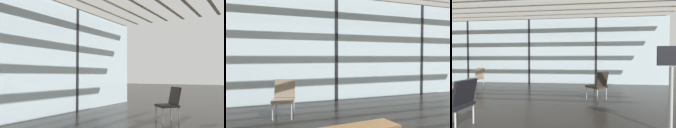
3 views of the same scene
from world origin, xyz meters
The scene contains 2 objects.
window_mullion_2 centered at (3.50, 5.20, 1.69)m, with size 0.10×0.12×3.39m, color black.
lounge_chair_1 centered at (3.27, 1.95, 0.49)m, with size 0.71×0.71×0.87m.
Camera 1 is at (-2.90, -0.08, 1.16)m, focal length 39.87 mm.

